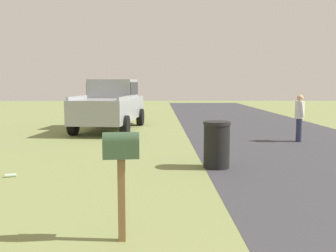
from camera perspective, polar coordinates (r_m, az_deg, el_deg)
mailbox at (r=4.66m, az=-7.10°, el=-4.42°), size 0.24×0.46×1.37m
pickup_truck at (r=16.00m, az=-8.61°, el=3.45°), size 5.42×2.70×2.09m
trash_bin at (r=8.78m, az=7.36°, el=-2.80°), size 0.63×0.63×1.08m
pedestrian at (r=13.24m, az=19.25°, el=1.60°), size 0.49×0.30×1.56m
litter_bottle_by_mailbox at (r=8.62m, az=-22.67°, el=-6.89°), size 0.13×0.23×0.07m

